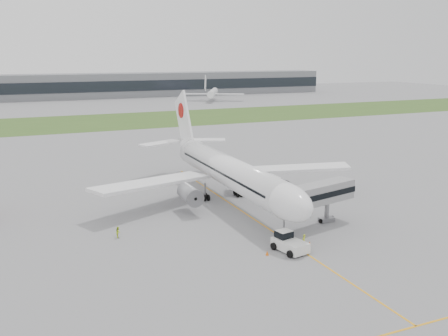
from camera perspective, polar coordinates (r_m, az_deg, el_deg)
name	(u,v)px	position (r m, az deg, el deg)	size (l,w,h in m)	color
ground	(238,209)	(83.34, 1.66, -4.69)	(600.00, 600.00, 0.00)	#949497
apron_markings	(252,218)	(79.06, 3.19, -5.69)	(70.00, 70.00, 0.04)	orange
grass_strip	(106,121)	(196.52, -13.31, 5.20)	(600.00, 50.00, 0.02)	#385A22
terminal_building	(71,86)	(304.26, -17.13, 8.92)	(320.00, 22.30, 14.00)	gray
airliner	(227,170)	(86.12, 0.31, -0.20)	(48.13, 53.95, 17.88)	white
pushback_tug	(288,242)	(66.50, 7.38, -8.41)	(4.00, 5.23, 2.45)	white
jet_bridge	(313,196)	(74.19, 10.19, -3.13)	(14.19, 7.11, 6.68)	gray
safety_cone_left	(267,253)	(65.00, 4.96, -9.65)	(0.43, 0.43, 0.59)	orange
safety_cone_right	(310,243)	(68.93, 9.76, -8.48)	(0.39, 0.39, 0.53)	orange
ground_crew_near	(304,240)	(68.24, 9.11, -8.16)	(0.61, 0.40, 1.68)	#E0F629
ground_crew_far	(118,232)	(72.03, -11.99, -7.17)	(0.78, 0.60, 1.60)	#C0E125
distant_aircraft_right	(213,101)	(276.41, -1.29, 7.67)	(34.28, 30.25, 13.11)	white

